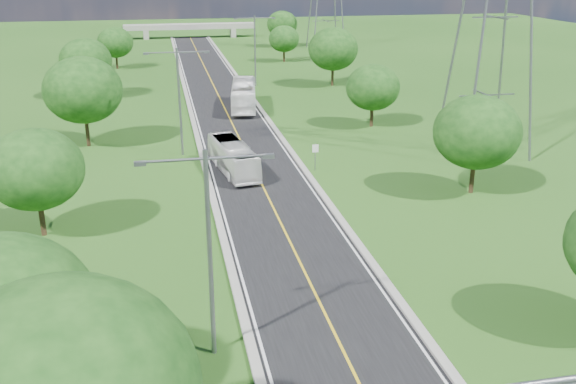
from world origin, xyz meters
name	(u,v)px	position (x,y,z in m)	size (l,w,h in m)	color
ground	(228,116)	(0.00, 60.00, 0.00)	(260.00, 260.00, 0.00)	#214B15
road	(223,105)	(0.00, 66.00, 0.03)	(8.00, 150.00, 0.06)	black
curb_left	(189,106)	(-4.25, 66.00, 0.11)	(0.50, 150.00, 0.22)	gray
curb_right	(256,103)	(4.25, 66.00, 0.11)	(0.50, 150.00, 0.22)	gray
speed_limit_sign	(315,153)	(5.20, 37.98, 1.60)	(0.55, 0.09, 2.40)	slate
overpass	(190,27)	(0.00, 140.00, 2.41)	(30.00, 3.00, 3.20)	gray
streetlight_near_left	(209,238)	(-6.00, 12.00, 5.94)	(5.90, 0.25, 10.00)	slate
streetlight_mid_left	(179,93)	(-6.00, 45.00, 5.94)	(5.90, 0.25, 10.00)	slate
streetlight_far_right	(255,44)	(6.00, 78.00, 5.94)	(5.90, 0.25, 10.00)	slate
power_tower_near	(497,1)	(22.00, 40.00, 14.01)	(9.00, 6.40, 28.00)	slate
tree_lb	(35,169)	(-16.00, 28.00, 4.64)	(6.30, 6.30, 7.33)	black
tree_lc	(83,90)	(-15.00, 50.00, 5.58)	(7.56, 7.56, 8.79)	black
tree_ld	(85,60)	(-17.00, 74.00, 4.95)	(6.72, 6.72, 7.82)	black
tree_le	(115,42)	(-14.50, 98.00, 4.33)	(5.88, 5.88, 6.84)	black
tree_rb	(477,132)	(16.00, 30.00, 4.95)	(6.72, 6.72, 7.82)	black
tree_rc	(373,87)	(15.00, 52.00, 4.33)	(5.88, 5.88, 6.84)	black
tree_rd	(333,49)	(17.00, 76.00, 5.27)	(7.14, 7.14, 8.30)	black
tree_re	(284,39)	(14.50, 100.00, 4.02)	(5.46, 5.46, 6.35)	black
tree_rf	(282,24)	(18.00, 120.00, 4.64)	(6.30, 6.30, 7.33)	black
bus_outbound	(244,95)	(2.33, 63.34, 1.72)	(2.79, 11.94, 3.33)	white
bus_inbound	(233,157)	(-1.90, 38.88, 1.39)	(2.24, 9.58, 2.67)	silver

